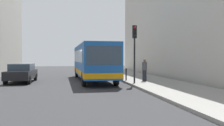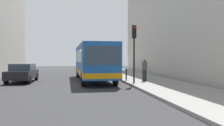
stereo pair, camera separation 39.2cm
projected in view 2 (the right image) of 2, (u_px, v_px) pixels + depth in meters
The scene contains 12 objects.
ground_plane at pixel (83, 84), 17.74m from camera, with size 80.00×80.00×0.00m, color #2D2D30.
sidewalk at pixel (152, 82), 18.59m from camera, with size 4.40×40.00×0.15m, color gray.
building_right at pixel (199, 8), 23.36m from camera, with size 7.00×32.00×13.77m, color #BCB7AD.
bus at pixel (93, 60), 20.40m from camera, with size 2.85×11.09×3.00m.
car_beside_bus at pixel (23, 72), 19.02m from camera, with size 1.93×4.43×1.48m.
car_behind_bus at pixel (90, 67), 29.50m from camera, with size 1.98×4.46×1.48m.
traffic_light at pixel (134, 43), 16.83m from camera, with size 0.28×0.33×4.10m.
bollard_near at pixel (126, 74), 18.93m from camera, with size 0.11×0.11×0.95m, color black.
bollard_mid at pixel (120, 72), 21.72m from camera, with size 0.11×0.11×0.95m, color black.
bollard_far at pixel (114, 71), 24.50m from camera, with size 0.11×0.11×0.95m, color black.
bollard_farthest at pixel (110, 69), 27.28m from camera, with size 0.11×0.11×0.95m, color black.
pedestrian_near_signal at pixel (145, 70), 18.32m from camera, with size 0.38×0.38×1.73m.
Camera 2 is at (-0.67, -17.82, 1.94)m, focal length 38.12 mm.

